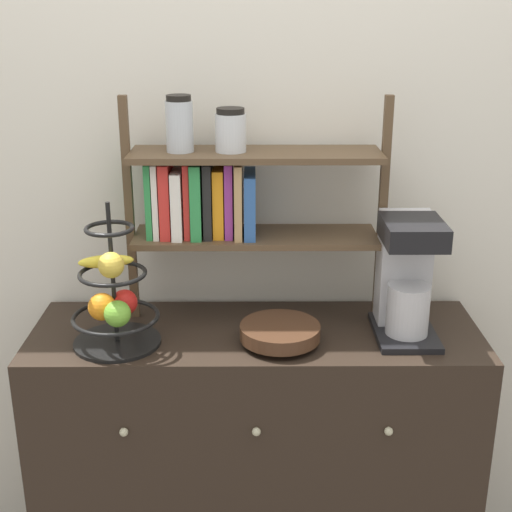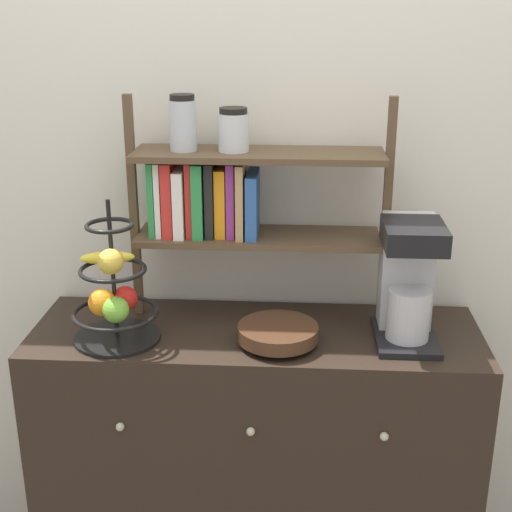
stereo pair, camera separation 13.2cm
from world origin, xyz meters
The scene contains 6 objects.
wall_back centered at (0.00, 0.47, 1.30)m, with size 7.00×0.05×2.60m, color silver.
sideboard centered at (0.00, 0.21, 0.44)m, with size 1.30×0.45×0.89m.
coffee_maker centered at (0.42, 0.21, 1.06)m, with size 0.17×0.24×0.35m.
fruit_stand centered at (-0.39, 0.13, 1.02)m, with size 0.24×0.24×0.41m.
wooden_bowl centered at (0.07, 0.13, 0.92)m, with size 0.22×0.22×0.06m.
shelf_hutch centered at (-0.10, 0.32, 1.28)m, with size 0.76×0.20×0.66m.
Camera 2 is at (0.12, -1.65, 1.79)m, focal length 50.00 mm.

